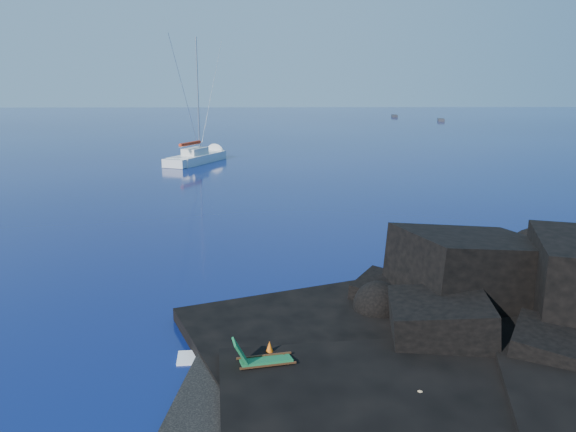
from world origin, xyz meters
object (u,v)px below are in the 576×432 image
object	(u,v)px
sailboat	(198,162)
distant_boat_a	(394,117)
sunbather	(401,395)
deck_chair	(266,353)
distant_boat_b	(441,121)
marker_cone	(270,351)

from	to	relation	value
sailboat	distant_boat_a	size ratio (longest dim) A/B	3.01
sailboat	sunbather	size ratio (longest dim) A/B	7.62
sailboat	distant_boat_a	xyz separation A→B (m)	(40.01, 86.89, 0.00)
sunbather	deck_chair	bearing A→B (deg)	153.59
sailboat	distant_boat_b	world-z (taller)	sailboat
marker_cone	deck_chair	bearing A→B (deg)	-97.77
sunbather	distant_boat_b	bearing A→B (deg)	71.90
sunbather	marker_cone	bearing A→B (deg)	144.40
marker_cone	distant_boat_b	world-z (taller)	marker_cone
distant_boat_a	deck_chair	bearing A→B (deg)	-96.27
deck_chair	distant_boat_a	bearing A→B (deg)	64.53
marker_cone	distant_boat_b	bearing A→B (deg)	71.32
marker_cone	distant_boat_a	distance (m)	136.66
deck_chair	marker_cone	xyz separation A→B (m)	(0.09, 0.68, -0.27)
distant_boat_a	distant_boat_b	xyz separation A→B (m)	(7.25, -17.11, 0.00)
distant_boat_b	sailboat	bearing A→B (deg)	-111.48
deck_chair	marker_cone	world-z (taller)	deck_chair
sailboat	distant_boat_a	distance (m)	95.66
deck_chair	sunbather	xyz separation A→B (m)	(3.47, -1.63, -0.39)
sailboat	distant_boat_a	bearing A→B (deg)	88.79
deck_chair	distant_boat_a	size ratio (longest dim) A/B	0.38
sunbather	marker_cone	world-z (taller)	marker_cone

